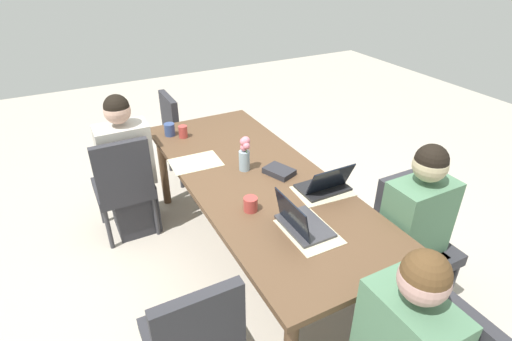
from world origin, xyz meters
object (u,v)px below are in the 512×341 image
at_px(laptop_near_left_near, 325,185).
at_px(book_red_cover, 279,171).
at_px(dining_table, 256,186).
at_px(person_near_left_near, 412,240).
at_px(person_far_left_far, 129,174).
at_px(chair_near_left_near, 409,234).
at_px(chair_far_right_mid, 194,339).
at_px(flower_vase, 245,153).
at_px(laptop_head_left_left_mid, 301,222).
at_px(coffee_mug_near_right, 251,204).
at_px(coffee_mug_centre_left, 170,130).
at_px(coffee_mug_near_left, 183,132).
at_px(chair_head_right_right_near, 183,133).
at_px(chair_far_left_far, 124,183).

relative_size(laptop_near_left_near, book_red_cover, 1.60).
xyz_separation_m(dining_table, person_near_left_near, (-0.81, -0.69, -0.15)).
bearing_deg(person_near_left_near, person_far_left_far, 40.28).
bearing_deg(dining_table, chair_near_left_near, -134.53).
relative_size(chair_far_right_mid, laptop_near_left_near, 2.81).
bearing_deg(flower_vase, chair_far_right_mid, 142.16).
height_order(dining_table, laptop_head_left_left_mid, laptop_head_left_left_mid).
relative_size(chair_far_right_mid, laptop_head_left_left_mid, 2.81).
xyz_separation_m(dining_table, coffee_mug_near_right, (-0.33, 0.21, 0.12)).
bearing_deg(coffee_mug_centre_left, laptop_near_left_near, -153.74).
height_order(coffee_mug_near_left, book_red_cover, coffee_mug_near_left).
relative_size(person_near_left_near, laptop_head_left_left_mid, 3.73).
bearing_deg(chair_head_right_right_near, book_red_cover, -171.80).
bearing_deg(book_red_cover, coffee_mug_centre_left, 5.51).
height_order(chair_near_left_near, person_far_left_far, person_far_left_far).
distance_m(laptop_near_left_near, coffee_mug_near_right, 0.53).
distance_m(chair_near_left_near, coffee_mug_near_right, 1.08).
bearing_deg(book_red_cover, person_far_left_far, 23.66).
bearing_deg(coffee_mug_centre_left, chair_far_right_mid, 165.65).
height_order(chair_head_right_right_near, coffee_mug_near_right, chair_head_right_right_near).
relative_size(chair_near_left_near, laptop_near_left_near, 2.81).
bearing_deg(chair_near_left_near, coffee_mug_near_left, 31.97).
height_order(chair_near_left_near, coffee_mug_near_right, chair_near_left_near).
bearing_deg(book_red_cover, laptop_head_left_left_mid, 139.89).
relative_size(person_far_left_far, flower_vase, 4.69).
xyz_separation_m(chair_near_left_near, chair_far_right_mid, (-0.11, 1.53, 0.00)).
xyz_separation_m(coffee_mug_near_left, book_red_cover, (-0.88, -0.40, -0.03)).
height_order(dining_table, coffee_mug_centre_left, coffee_mug_centre_left).
distance_m(chair_head_right_right_near, book_red_cover, 1.55).
bearing_deg(dining_table, coffee_mug_near_left, 15.69).
bearing_deg(coffee_mug_centre_left, person_near_left_near, -149.83).
relative_size(chair_head_right_right_near, book_red_cover, 4.50).
relative_size(laptop_near_left_near, coffee_mug_near_left, 3.21).
bearing_deg(chair_far_right_mid, dining_table, -42.65).
bearing_deg(coffee_mug_centre_left, chair_head_right_right_near, -26.55).
relative_size(chair_far_left_far, laptop_near_left_near, 2.81).
bearing_deg(flower_vase, dining_table, -169.03).
bearing_deg(coffee_mug_centre_left, book_red_cover, -153.45).
bearing_deg(chair_far_right_mid, book_red_cover, -49.41).
relative_size(chair_far_left_far, flower_vase, 3.53).
distance_m(chair_near_left_near, chair_far_left_far, 2.15).
bearing_deg(chair_near_left_near, person_far_left_far, 42.77).
height_order(laptop_head_left_left_mid, coffee_mug_near_left, laptop_head_left_left_mid).
bearing_deg(chair_far_right_mid, laptop_near_left_near, -66.23).
distance_m(person_far_left_far, coffee_mug_near_left, 0.56).
relative_size(chair_far_right_mid, flower_vase, 3.53).
relative_size(person_far_left_far, laptop_head_left_left_mid, 3.73).
bearing_deg(person_far_left_far, laptop_head_left_left_mid, -155.34).
distance_m(laptop_head_left_left_mid, coffee_mug_near_left, 1.48).
relative_size(chair_near_left_near, chair_far_right_mid, 1.00).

